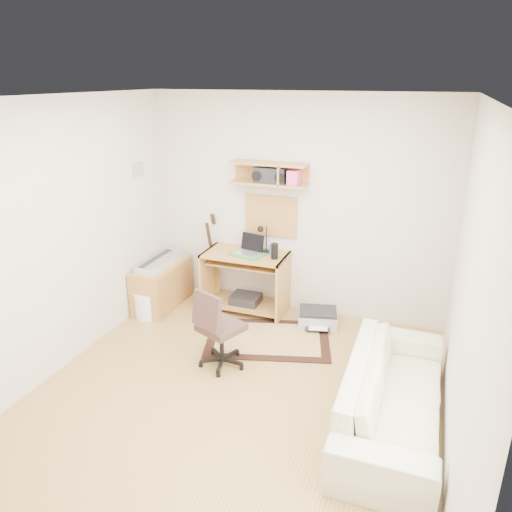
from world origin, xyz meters
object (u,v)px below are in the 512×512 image
(task_chair, at_px, (221,327))
(cabinet, at_px, (162,284))
(sofa, at_px, (394,384))
(printer, at_px, (318,317))
(desk, at_px, (246,282))

(task_chair, relative_size, cabinet, 0.95)
(cabinet, bearing_deg, sofa, -24.27)
(task_chair, relative_size, sofa, 0.44)
(cabinet, distance_m, printer, 1.99)
(task_chair, xyz_separation_m, cabinet, (-1.27, 1.02, -0.15))
(desk, bearing_deg, sofa, -39.02)
(cabinet, bearing_deg, desk, 11.71)
(printer, height_order, sofa, sofa)
(printer, bearing_deg, desk, 162.95)
(cabinet, relative_size, printer, 2.00)
(task_chair, bearing_deg, desk, 122.90)
(cabinet, height_order, sofa, sofa)
(task_chair, height_order, printer, task_chair)
(desk, bearing_deg, printer, -3.36)
(cabinet, height_order, printer, cabinet)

